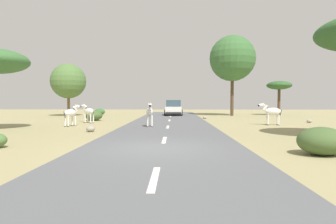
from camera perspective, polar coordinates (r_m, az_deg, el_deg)
ground_plane at (r=10.23m, az=-2.31°, el=-7.42°), size 90.00×90.00×0.00m
road at (r=10.22m, az=-1.14°, el=-7.29°), size 6.00×64.00×0.05m
lane_markings at (r=9.23m, az=-1.41°, el=-8.15°), size 0.16×56.00×0.01m
zebra_0 at (r=18.32m, az=-3.70°, el=-0.04°), size 0.56×1.65×1.56m
zebra_1 at (r=22.80m, az=-15.62°, el=0.08°), size 1.38×1.08×1.48m
zebra_2 at (r=20.14m, az=-18.79°, el=-0.22°), size 0.83×1.49×1.49m
zebra_3 at (r=21.34m, az=19.98°, el=0.06°), size 1.69×0.48×1.59m
car_0 at (r=32.97m, az=1.10°, el=0.77°), size 2.02×4.34×1.74m
tree_2 at (r=33.96m, az=-19.30°, el=5.84°), size 3.89×3.89×5.86m
tree_3 at (r=33.62m, az=12.74°, el=10.38°), size 5.16×5.16×9.09m
tree_5 at (r=36.08m, az=21.33°, el=4.88°), size 2.87×2.87×4.03m
bush_1 at (r=10.27m, az=28.35°, el=-5.13°), size 1.49×1.35×0.90m
bush_2 at (r=25.37m, az=-14.61°, el=-0.68°), size 1.48×1.33×0.89m
bush_3 at (r=35.27m, az=-13.50°, el=0.05°), size 1.28×1.15×0.77m
rock_0 at (r=16.36m, az=-15.22°, el=-3.27°), size 0.46×0.48×0.32m
rock_1 at (r=27.43m, az=7.36°, el=-1.10°), size 0.43×0.41×0.22m
rock_3 at (r=24.63m, az=26.40°, el=-1.64°), size 0.41×0.37×0.28m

